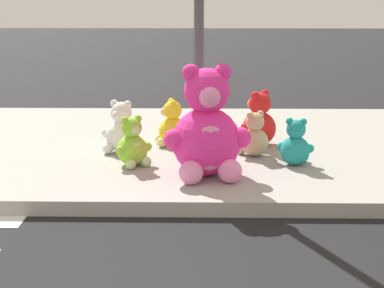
# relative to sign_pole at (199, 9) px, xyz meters

# --- Properties ---
(sidewalk) EXTENTS (28.00, 4.40, 0.15)m
(sidewalk) POSITION_rel_sign_pole_xyz_m (-1.00, 0.80, -1.77)
(sidewalk) COLOR #9E9B93
(sidewalk) RESTS_ON ground_plane
(sign_pole) EXTENTS (0.56, 0.11, 3.20)m
(sign_pole) POSITION_rel_sign_pole_xyz_m (0.00, 0.00, 0.00)
(sign_pole) COLOR #4C4C51
(sign_pole) RESTS_ON sidewalk
(plush_pink_large) EXTENTS (0.90, 0.82, 1.18)m
(plush_pink_large) POSITION_rel_sign_pole_xyz_m (0.09, -0.58, -1.23)
(plush_pink_large) COLOR #F22D93
(plush_pink_large) RESTS_ON sidewalk
(plush_red) EXTENTS (0.50, 0.49, 0.69)m
(plush_red) POSITION_rel_sign_pole_xyz_m (0.74, 0.71, -1.42)
(plush_red) COLOR red
(plush_red) RESTS_ON sidewalk
(plush_yellow) EXTENTS (0.41, 0.44, 0.59)m
(plush_yellow) POSITION_rel_sign_pole_xyz_m (-0.35, 0.67, -1.46)
(plush_yellow) COLOR yellow
(plush_yellow) RESTS_ON sidewalk
(plush_lime) EXTENTS (0.39, 0.41, 0.56)m
(plush_lime) POSITION_rel_sign_pole_xyz_m (-0.73, -0.23, -1.47)
(plush_lime) COLOR #8CD133
(plush_lime) RESTS_ON sidewalk
(plush_teal) EXTENTS (0.41, 0.38, 0.54)m
(plush_teal) POSITION_rel_sign_pole_xyz_m (1.08, -0.16, -1.48)
(plush_teal) COLOR teal
(plush_teal) RESTS_ON sidewalk
(plush_white) EXTENTS (0.47, 0.45, 0.63)m
(plush_white) POSITION_rel_sign_pole_xyz_m (-0.94, 0.33, -1.45)
(plush_white) COLOR white
(plush_white) RESTS_ON sidewalk
(plush_tan) EXTENTS (0.37, 0.39, 0.54)m
(plush_tan) POSITION_rel_sign_pole_xyz_m (0.65, 0.20, -1.48)
(plush_tan) COLOR tan
(plush_tan) RESTS_ON sidewalk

